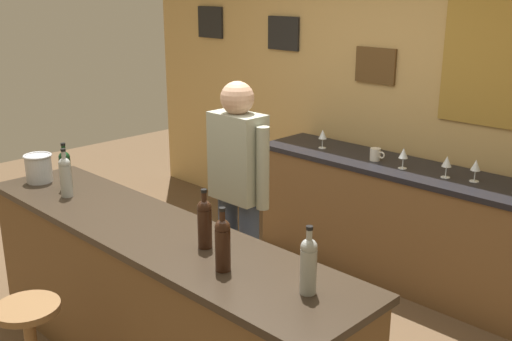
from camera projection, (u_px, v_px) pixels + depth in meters
name	position (u px, v px, depth m)	size (l,w,h in m)	color
back_wall	(400.00, 86.00, 4.75)	(6.00, 0.09, 2.80)	tan
bar_counter	(155.00, 303.00, 3.38)	(2.73, 0.60, 0.92)	brown
side_counter	(409.00, 225.00, 4.51)	(2.60, 0.56, 0.90)	brown
bartender	(238.00, 187.00, 3.84)	(0.52, 0.21, 1.62)	#384766
wine_bottle_a	(65.00, 169.00, 3.82)	(0.07, 0.07, 0.31)	black
wine_bottle_b	(66.00, 175.00, 3.69)	(0.07, 0.07, 0.31)	#999E99
wine_bottle_c	(205.00, 222.00, 2.96)	(0.07, 0.07, 0.31)	black
wine_bottle_d	(223.00, 243.00, 2.72)	(0.07, 0.07, 0.31)	black
wine_bottle_e	(309.00, 264.00, 2.51)	(0.07, 0.07, 0.31)	#999E99
ice_bucket	(39.00, 167.00, 3.98)	(0.19, 0.19, 0.19)	#B7BABF
wine_glass_a	(323.00, 135.00, 4.88)	(0.07, 0.07, 0.16)	silver
wine_glass_b	(403.00, 154.00, 4.33)	(0.07, 0.07, 0.16)	silver
wine_glass_c	(447.00, 162.00, 4.13)	(0.07, 0.07, 0.16)	silver
wine_glass_d	(476.00, 166.00, 4.04)	(0.07, 0.07, 0.16)	silver
coffee_mug	(376.00, 154.00, 4.56)	(0.12, 0.08, 0.09)	silver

